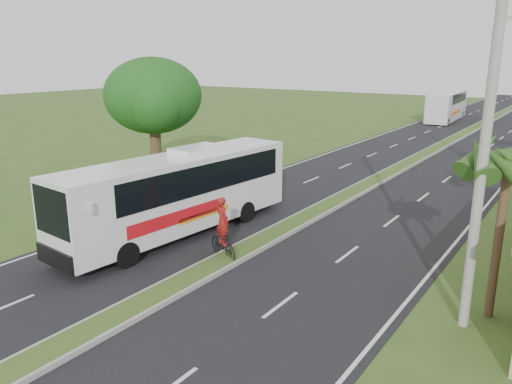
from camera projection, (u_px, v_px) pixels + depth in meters
The scene contains 11 objects.
ground at pixel (196, 278), 17.56m from camera, with size 180.00×180.00×0.00m, color #33541F.
road_asphalt at pixel (393, 172), 33.46m from camera, with size 14.00×160.00×0.02m, color black.
median_strip at pixel (393, 171), 33.43m from camera, with size 1.20×160.00×0.18m.
lane_edge_left at pixel (305, 161), 37.12m from camera, with size 0.12×160.00×0.01m, color silver.
lane_edge_right at pixel (502, 187), 29.80m from camera, with size 0.12×160.00×0.01m, color silver.
palm_verge_a at pixel (509, 161), 13.78m from camera, with size 2.40×2.40×5.45m.
shade_tree at pixel (152, 98), 30.81m from camera, with size 6.30×6.00×7.54m.
utility_pole_a at pixel (486, 131), 13.01m from camera, with size 1.60×0.28×11.00m.
coach_bus_main at pixel (180, 189), 21.35m from camera, with size 3.38×11.75×3.75m.
coach_bus_far at pixel (447, 105), 59.90m from camera, with size 3.20×11.76×3.39m.
motorcyclist at pixel (223, 236), 19.11m from camera, with size 1.93×1.21×2.44m.
Camera 1 is at (10.88, -12.10, 7.56)m, focal length 35.00 mm.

